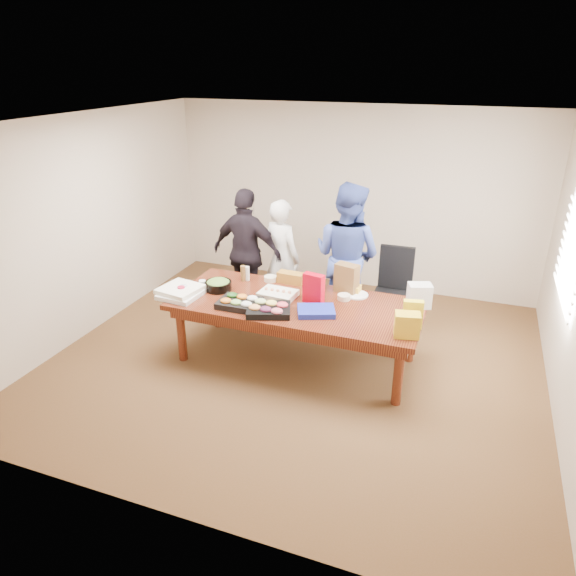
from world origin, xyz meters
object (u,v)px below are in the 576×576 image
at_px(office_chair, 392,294).
at_px(person_center, 282,258).
at_px(sheet_cake, 278,294).
at_px(conference_table, 296,332).
at_px(person_right, 347,256).
at_px(salad_bowl, 218,286).

bearing_deg(office_chair, person_center, 176.37).
bearing_deg(sheet_cake, office_chair, 47.41).
bearing_deg(person_center, conference_table, 139.19).
bearing_deg(sheet_cake, person_center, 113.08).
distance_m(person_center, person_right, 0.92).
bearing_deg(salad_bowl, conference_table, -0.64).
relative_size(sheet_cake, salad_bowl, 1.30).
height_order(person_center, sheet_cake, person_center).
relative_size(conference_table, person_right, 1.47).
bearing_deg(salad_bowl, person_right, 41.24).
relative_size(conference_table, sheet_cake, 6.89).
distance_m(conference_table, office_chair, 1.44).
distance_m(office_chair, person_center, 1.54).
bearing_deg(sheet_cake, salad_bowl, -172.05).
distance_m(sheet_cake, salad_bowl, 0.74).
distance_m(person_right, sheet_cake, 1.20).
bearing_deg(office_chair, sheet_cake, -139.06).
height_order(person_right, salad_bowl, person_right).
relative_size(person_right, sheet_cake, 4.68).
xyz_separation_m(conference_table, sheet_cake, (-0.25, 0.06, 0.41)).
height_order(office_chair, person_right, person_right).
bearing_deg(person_center, salad_bowl, 93.56).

